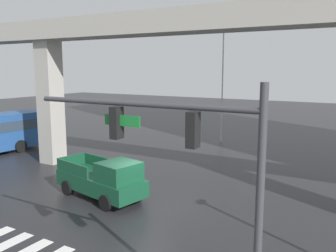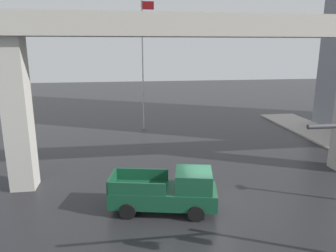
% 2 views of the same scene
% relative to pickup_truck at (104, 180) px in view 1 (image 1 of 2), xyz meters
% --- Properties ---
extents(ground_plane, '(120.00, 120.00, 0.00)m').
position_rel_pickup_truck_xyz_m(ground_plane, '(2.14, 0.28, -0.99)').
color(ground_plane, '#232326').
extents(elevated_overpass, '(50.37, 2.04, 9.50)m').
position_rel_pickup_truck_xyz_m(elevated_overpass, '(2.14, 3.79, 7.03)').
color(elevated_overpass, '#ADA89E').
rests_on(elevated_overpass, ground).
extents(pickup_truck, '(5.39, 2.93, 2.08)m').
position_rel_pickup_truck_xyz_m(pickup_truck, '(0.00, 0.00, 0.00)').
color(pickup_truck, '#14472D').
rests_on(pickup_truck, ground).
extents(traffic_signal_mast, '(6.49, 0.32, 6.20)m').
position_rel_pickup_truck_xyz_m(traffic_signal_mast, '(7.68, -6.03, 3.40)').
color(traffic_signal_mast, '#38383D').
rests_on(traffic_signal_mast, ground).
extents(flagpole, '(1.16, 0.12, 11.87)m').
position_rel_pickup_truck_xyz_m(flagpole, '(-0.04, 16.17, 5.77)').
color(flagpole, silver).
rests_on(flagpole, ground).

